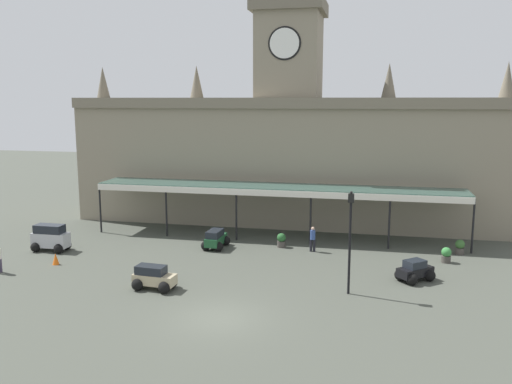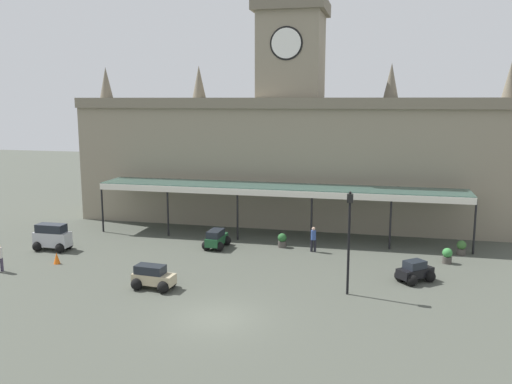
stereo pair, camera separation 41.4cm
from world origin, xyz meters
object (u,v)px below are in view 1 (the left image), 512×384
(car_black_sedan, at_px, (415,272))
(traffic_cone, at_px, (56,259))
(pedestrian_crossing_forecourt, at_px, (313,238))
(planter_forecourt_centre, at_px, (446,255))
(car_green_estate, at_px, (216,240))
(car_silver_van, at_px, (51,239))
(planter_near_kerb, at_px, (281,240))
(car_beige_estate, at_px, (154,279))
(planter_by_canopy, at_px, (460,247))
(victorian_lamppost, at_px, (350,231))

(car_black_sedan, bearing_deg, traffic_cone, -175.72)
(pedestrian_crossing_forecourt, distance_m, planter_forecourt_centre, 8.36)
(pedestrian_crossing_forecourt, height_order, planter_forecourt_centre, pedestrian_crossing_forecourt)
(car_black_sedan, bearing_deg, pedestrian_crossing_forecourt, 143.48)
(car_green_estate, bearing_deg, car_silver_van, -164.13)
(car_black_sedan, bearing_deg, car_green_estate, 162.32)
(car_green_estate, relative_size, traffic_cone, 3.26)
(pedestrian_crossing_forecourt, bearing_deg, traffic_cone, -157.61)
(car_silver_van, height_order, planter_near_kerb, car_silver_van)
(traffic_cone, bearing_deg, car_silver_van, 127.47)
(car_black_sedan, relative_size, traffic_cone, 3.18)
(car_green_estate, height_order, pedestrian_crossing_forecourt, pedestrian_crossing_forecourt)
(pedestrian_crossing_forecourt, xyz_separation_m, traffic_cone, (-14.98, -6.17, -0.56))
(car_beige_estate, relative_size, planter_near_kerb, 2.41)
(car_beige_estate, distance_m, planter_near_kerb, 10.87)
(car_green_estate, distance_m, planter_forecourt_centre, 14.83)
(car_green_estate, relative_size, pedestrian_crossing_forecourt, 1.37)
(car_green_estate, xyz_separation_m, planter_forecourt_centre, (14.83, -0.13, -0.07))
(planter_by_canopy, xyz_separation_m, planter_forecourt_centre, (-1.10, -2.10, 0.00))
(car_black_sedan, relative_size, planter_near_kerb, 2.33)
(car_beige_estate, height_order, car_black_sedan, car_beige_estate)
(car_silver_van, height_order, victorian_lamppost, victorian_lamppost)
(traffic_cone, distance_m, planter_forecourt_centre, 23.94)
(pedestrian_crossing_forecourt, bearing_deg, car_black_sedan, -36.52)
(planter_forecourt_centre, bearing_deg, planter_by_canopy, 62.34)
(car_silver_van, height_order, planter_forecourt_centre, car_silver_van)
(pedestrian_crossing_forecourt, relative_size, victorian_lamppost, 0.31)
(car_green_estate, bearing_deg, traffic_cone, -146.38)
(car_black_sedan, distance_m, planter_by_canopy, 6.82)
(victorian_lamppost, height_order, traffic_cone, victorian_lamppost)
(traffic_cone, xyz_separation_m, planter_by_canopy, (24.40, 7.60, 0.14))
(car_green_estate, relative_size, planter_by_canopy, 2.38)
(car_silver_van, height_order, car_green_estate, car_silver_van)
(planter_by_canopy, bearing_deg, car_green_estate, -172.96)
(victorian_lamppost, relative_size, planter_near_kerb, 5.63)
(victorian_lamppost, bearing_deg, planter_forecourt_centre, 50.18)
(planter_by_canopy, bearing_deg, car_beige_estate, -148.48)
(pedestrian_crossing_forecourt, relative_size, traffic_cone, 2.38)
(pedestrian_crossing_forecourt, xyz_separation_m, planter_near_kerb, (-2.20, 0.63, -0.42))
(car_silver_van, relative_size, car_black_sedan, 1.07)
(traffic_cone, xyz_separation_m, planter_forecourt_centre, (23.30, 5.50, 0.14))
(car_silver_van, distance_m, victorian_lamppost, 20.24)
(pedestrian_crossing_forecourt, bearing_deg, car_green_estate, -175.27)
(car_green_estate, bearing_deg, planter_by_canopy, 7.04)
(traffic_cone, xyz_separation_m, planter_near_kerb, (12.78, 6.80, 0.14))
(car_green_estate, bearing_deg, car_beige_estate, -96.24)
(car_beige_estate, distance_m, car_black_sedan, 14.28)
(car_beige_estate, xyz_separation_m, victorian_lamppost, (10.11, 1.48, 2.76))
(victorian_lamppost, bearing_deg, car_green_estate, 143.19)
(car_green_estate, bearing_deg, planter_near_kerb, 15.14)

